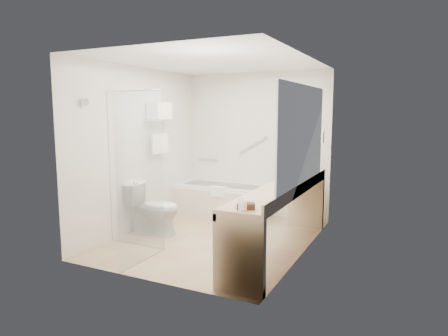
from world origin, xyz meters
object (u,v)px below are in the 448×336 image
at_px(bathtub, 222,200).
at_px(vanity_counter, 280,205).
at_px(water_bottle_left, 294,178).
at_px(amenity_basket, 246,206).
at_px(toilet, 153,208).

relative_size(bathtub, vanity_counter, 0.59).
height_order(bathtub, water_bottle_left, water_bottle_left).
distance_m(bathtub, amenity_basket, 3.05).
height_order(vanity_counter, toilet, vanity_counter).
bearing_deg(bathtub, water_bottle_left, -31.82).
bearing_deg(water_bottle_left, bathtub, 148.18).
relative_size(bathtub, toilet, 2.01).
distance_m(bathtub, water_bottle_left, 1.98).
bearing_deg(toilet, water_bottle_left, -88.23).
bearing_deg(toilet, bathtub, -27.78).
bearing_deg(bathtub, vanity_counter, -42.35).
bearing_deg(vanity_counter, water_bottle_left, 81.21).
relative_size(vanity_counter, amenity_basket, 14.90).
height_order(vanity_counter, amenity_basket, vanity_counter).
bearing_deg(water_bottle_left, amenity_basket, -91.78).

